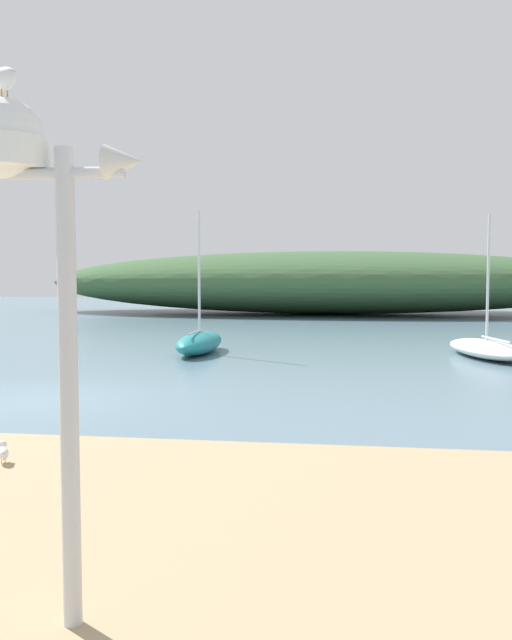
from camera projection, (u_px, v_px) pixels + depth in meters
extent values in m
plane|color=slate|center=(42.00, 400.00, 13.14)|extent=(120.00, 120.00, 0.00)
ellipsoid|color=#3D6038|center=(327.00, 282.00, 43.19)|extent=(37.11, 12.53, 4.04)
cylinder|color=silver|center=(69.00, 391.00, 4.20)|extent=(0.12, 0.12, 3.05)
cylinder|color=silver|center=(65.00, 173.00, 4.11)|extent=(0.77, 0.07, 0.07)
cylinder|color=white|center=(6.00, 154.00, 4.15)|extent=(0.54, 0.54, 0.19)
sphere|color=white|center=(6.00, 139.00, 4.15)|extent=(0.50, 0.50, 0.50)
cone|color=silver|center=(124.00, 162.00, 4.05)|extent=(0.24, 0.22, 0.22)
cylinder|color=orange|center=(2.00, 93.00, 4.11)|extent=(0.01, 0.01, 0.05)
cylinder|color=orange|center=(8.00, 95.00, 4.14)|extent=(0.01, 0.01, 0.05)
ellipsoid|color=white|center=(4.00, 79.00, 4.12)|extent=(0.27, 0.23, 0.14)
ellipsoid|color=#9EA0A8|center=(4.00, 75.00, 4.12)|extent=(0.25, 0.20, 0.05)
ellipsoid|color=teal|center=(199.00, 343.00, 20.90)|extent=(1.21, 3.80, 0.67)
cylinder|color=silver|center=(199.00, 275.00, 20.75)|extent=(0.08, 0.08, 4.02)
cylinder|color=silver|center=(195.00, 332.00, 20.31)|extent=(0.08, 1.70, 0.06)
ellipsoid|color=white|center=(486.00, 349.00, 19.97)|extent=(2.46, 4.57, 0.51)
cylinder|color=silver|center=(488.00, 280.00, 19.84)|extent=(0.08, 0.08, 3.93)
cylinder|color=silver|center=(496.00, 339.00, 19.30)|extent=(0.45, 1.92, 0.06)
cylinder|color=orange|center=(2.00, 462.00, 7.96)|extent=(0.01, 0.01, 0.05)
cylinder|color=orange|center=(5.00, 461.00, 7.97)|extent=(0.01, 0.01, 0.05)
ellipsoid|color=white|center=(3.00, 453.00, 7.96)|extent=(0.25, 0.30, 0.15)
ellipsoid|color=#9EA0A8|center=(3.00, 451.00, 7.96)|extent=(0.22, 0.27, 0.05)
sphere|color=white|center=(2.00, 445.00, 8.06)|extent=(0.10, 0.10, 0.10)
cone|color=gold|center=(2.00, 444.00, 8.13)|extent=(0.06, 0.07, 0.03)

